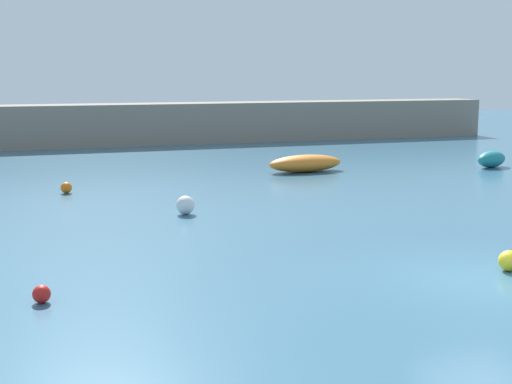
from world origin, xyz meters
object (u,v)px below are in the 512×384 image
(mooring_buoy_white, at_px, (185,205))
(mooring_buoy_orange, at_px, (66,188))
(rowboat_blue_near, at_px, (305,163))
(mooring_buoy_red, at_px, (42,294))
(fishing_dinghy_green, at_px, (492,159))
(mooring_buoy_yellow, at_px, (509,261))

(mooring_buoy_white, bearing_deg, mooring_buoy_orange, 121.49)
(mooring_buoy_orange, bearing_deg, rowboat_blue_near, 13.03)
(mooring_buoy_white, distance_m, mooring_buoy_red, 9.09)
(rowboat_blue_near, relative_size, mooring_buoy_red, 10.23)
(mooring_buoy_orange, height_order, mooring_buoy_white, mooring_buoy_white)
(fishing_dinghy_green, bearing_deg, mooring_buoy_white, 0.29)
(rowboat_blue_near, distance_m, mooring_buoy_red, 19.86)
(fishing_dinghy_green, distance_m, mooring_buoy_orange, 19.84)
(mooring_buoy_orange, relative_size, mooring_buoy_red, 1.18)
(rowboat_blue_near, xyz_separation_m, mooring_buoy_orange, (-10.79, -2.50, -0.18))
(fishing_dinghy_green, bearing_deg, mooring_buoy_orange, -17.99)
(fishing_dinghy_green, height_order, mooring_buoy_red, fishing_dinghy_green)
(rowboat_blue_near, height_order, mooring_buoy_white, rowboat_blue_near)
(mooring_buoy_yellow, bearing_deg, rowboat_blue_near, 83.11)
(mooring_buoy_orange, xyz_separation_m, mooring_buoy_red, (-1.44, -13.15, -0.03))
(fishing_dinghy_green, relative_size, mooring_buoy_yellow, 4.28)
(mooring_buoy_white, bearing_deg, fishing_dinghy_green, 21.29)
(fishing_dinghy_green, distance_m, rowboat_blue_near, 9.14)
(fishing_dinghy_green, relative_size, rowboat_blue_near, 0.56)
(mooring_buoy_white, bearing_deg, rowboat_blue_near, 46.50)
(mooring_buoy_orange, height_order, mooring_buoy_yellow, mooring_buoy_yellow)
(fishing_dinghy_green, distance_m, mooring_buoy_yellow, 18.86)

